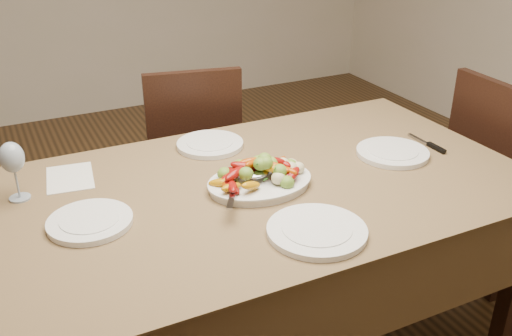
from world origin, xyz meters
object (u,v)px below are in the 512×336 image
at_px(plate_near, 317,231).
at_px(wine_glass, 14,170).
at_px(chair_far, 190,155).
at_px(plate_far, 210,145).
at_px(chair_right, 511,179).
at_px(plate_left, 90,222).
at_px(dining_table, 256,278).
at_px(serving_platter, 260,184).
at_px(plate_right, 392,153).

xyz_separation_m(plate_near, wine_glass, (-0.73, 0.59, 0.09)).
bearing_deg(chair_far, plate_far, 90.04).
bearing_deg(chair_far, chair_right, 154.97).
distance_m(plate_near, wine_glass, 0.94).
xyz_separation_m(plate_left, plate_far, (0.52, 0.36, 0.00)).
xyz_separation_m(dining_table, wine_glass, (-0.71, 0.25, 0.48)).
relative_size(chair_right, serving_platter, 2.80).
distance_m(dining_table, plate_left, 0.67).
relative_size(chair_far, chair_right, 1.00).
distance_m(plate_right, wine_glass, 1.29).
bearing_deg(chair_far, plate_right, 128.30).
bearing_deg(wine_glass, chair_far, 39.33).
bearing_deg(plate_near, chair_far, 87.00).
distance_m(chair_right, serving_platter, 1.31).
height_order(plate_left, plate_right, same).
relative_size(dining_table, plate_left, 7.46).
height_order(chair_far, plate_near, chair_far).
height_order(chair_far, serving_platter, chair_far).
relative_size(plate_left, plate_right, 0.94).
bearing_deg(plate_near, serving_platter, 93.42).
bearing_deg(wine_glass, plate_right, -11.43).
relative_size(chair_far, plate_left, 3.85).
bearing_deg(plate_left, chair_far, 55.22).
relative_size(plate_left, wine_glass, 1.20).
bearing_deg(chair_right, plate_far, 78.97).
bearing_deg(chair_right, plate_near, 109.61).
distance_m(dining_table, wine_glass, 0.89).
height_order(plate_far, wine_glass, wine_glass).
distance_m(dining_table, plate_right, 0.68).
relative_size(chair_far, plate_right, 3.61).
relative_size(chair_right, plate_near, 3.32).
bearing_deg(chair_far, wine_glass, 50.49).
bearing_deg(chair_right, serving_platter, 95.34).
height_order(chair_right, plate_far, chair_right).
relative_size(dining_table, wine_glass, 8.98).
height_order(dining_table, plate_left, plate_left).
bearing_deg(chair_right, wine_glass, 86.93).
xyz_separation_m(chair_right, plate_near, (-1.26, -0.37, 0.29)).
bearing_deg(wine_glass, plate_near, -38.80).
distance_m(chair_far, plate_near, 1.28).
xyz_separation_m(chair_far, plate_right, (0.47, -0.91, 0.29)).
relative_size(chair_right, wine_glass, 4.64).
xyz_separation_m(plate_right, plate_far, (-0.57, 0.37, 0.00)).
bearing_deg(wine_glass, plate_left, -56.73).
bearing_deg(dining_table, plate_left, -179.01).
bearing_deg(plate_right, serving_platter, -178.88).
height_order(chair_right, plate_right, chair_right).
distance_m(dining_table, chair_right, 1.28).
height_order(chair_right, wine_glass, wine_glass).
bearing_deg(plate_far, dining_table, -86.94).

